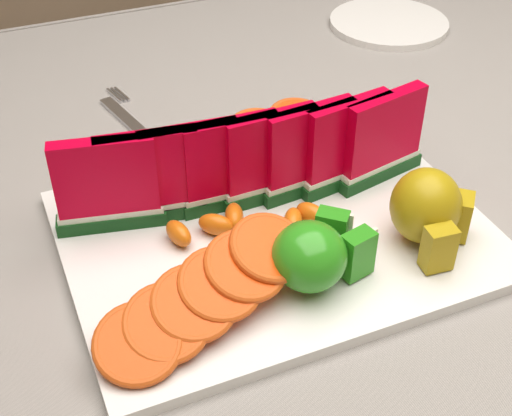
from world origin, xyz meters
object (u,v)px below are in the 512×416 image
object	(u,v)px
platter	(276,235)
fork	(135,125)
apple_cluster	(316,254)
pear_cluster	(428,209)
side_plate	(389,23)

from	to	relation	value
platter	fork	size ratio (longest dim) A/B	2.06
platter	apple_cluster	distance (m)	0.09
apple_cluster	fork	distance (m)	0.35
apple_cluster	fork	size ratio (longest dim) A/B	0.53
apple_cluster	pear_cluster	xyz separation A→B (m)	(0.12, 0.01, 0.01)
platter	apple_cluster	bearing A→B (deg)	-88.72
platter	apple_cluster	xyz separation A→B (m)	(0.00, -0.08, 0.04)
platter	apple_cluster	world-z (taller)	apple_cluster
side_plate	fork	xyz separation A→B (m)	(-0.44, -0.13, -0.00)
platter	pear_cluster	distance (m)	0.15
platter	side_plate	bearing A→B (deg)	46.98
side_plate	platter	bearing A→B (deg)	-133.02
apple_cluster	side_plate	distance (m)	0.59
pear_cluster	apple_cluster	bearing A→B (deg)	-175.47
platter	pear_cluster	bearing A→B (deg)	-29.11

